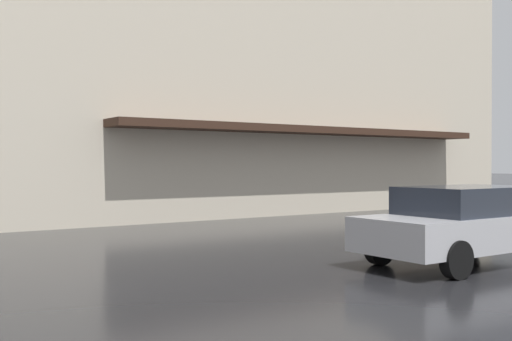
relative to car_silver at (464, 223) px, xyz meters
The scene contains 1 object.
car_silver is the anchor object (origin of this frame).
Camera 1 is at (-4.34, -5.09, 1.81)m, focal length 42.10 mm.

